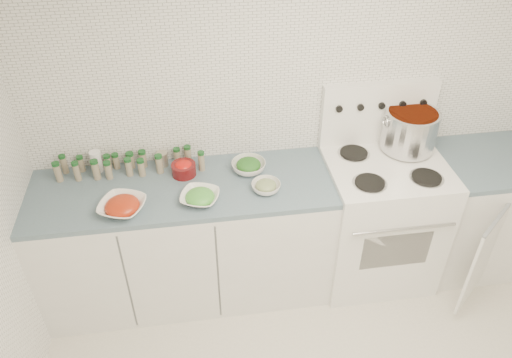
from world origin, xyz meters
The scene contains 13 objects.
room_walls centered at (0.00, 0.00, 1.56)m, with size 3.54×3.04×2.52m.
counter_left centered at (-0.82, 1.19, 0.45)m, with size 1.85×0.62×0.90m.
stove centered at (0.48, 1.19, 0.50)m, with size 0.76×0.70×1.36m.
counter_right centered at (1.30, 1.19, 0.45)m, with size 0.89×0.88×0.90m.
stock_pot centered at (0.66, 1.34, 1.09)m, with size 0.37×0.34×0.26m.
bowl_tomato centered at (-1.16, 1.02, 0.94)m, with size 0.33×0.33×0.09m.
bowl_snowpea centered at (-0.72, 1.04, 0.93)m, with size 0.28×0.28×0.07m.
bowl_broccoli centered at (-0.40, 1.29, 0.94)m, with size 0.23×0.23×0.09m.
bowl_zucchini centered at (-0.32, 1.08, 0.93)m, with size 0.20×0.20×0.07m.
bowl_pepper centered at (-0.80, 1.32, 0.95)m, with size 0.15×0.15×0.09m.
salt_canister centered at (-1.34, 1.44, 0.97)m, with size 0.07×0.07×0.14m, color white.
tin_can centered at (-0.94, 1.44, 0.95)m, with size 0.07×0.07×0.10m, color #A79F8D.
spice_cluster centered at (-1.17, 1.40, 0.96)m, with size 0.92×0.15×0.14m.
Camera 1 is at (-0.72, -1.23, 2.78)m, focal length 35.00 mm.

